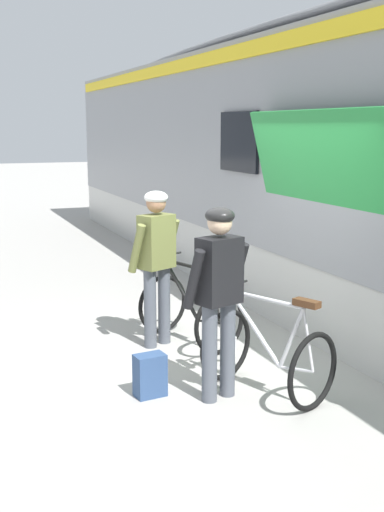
# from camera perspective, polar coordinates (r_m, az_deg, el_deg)

# --- Properties ---
(ground_plane) EXTENTS (80.00, 80.00, 0.00)m
(ground_plane) POSITION_cam_1_polar(r_m,az_deg,el_deg) (6.99, -0.22, -9.33)
(ground_plane) COLOR #A09E99
(cyclist_near_in_dark) EXTENTS (0.66, 0.43, 1.76)m
(cyclist_near_in_dark) POSITION_cam_1_polar(r_m,az_deg,el_deg) (5.84, 2.36, -2.67)
(cyclist_near_in_dark) COLOR #4C515B
(cyclist_near_in_dark) RESTS_ON ground
(cyclist_far_in_olive) EXTENTS (0.66, 0.49, 1.76)m
(cyclist_far_in_olive) POSITION_cam_1_polar(r_m,az_deg,el_deg) (7.31, -3.11, 0.15)
(cyclist_far_in_olive) COLOR #4C515B
(cyclist_far_in_olive) RESTS_ON ground
(bicycle_near_silver) EXTENTS (1.08, 1.26, 0.99)m
(bicycle_near_silver) POSITION_cam_1_polar(r_m,az_deg,el_deg) (6.15, 6.59, -8.35)
(bicycle_near_silver) COLOR black
(bicycle_near_silver) RESTS_ON ground
(bicycle_far_black) EXTENTS (1.01, 1.24, 0.99)m
(bicycle_far_black) POSITION_cam_1_polar(r_m,az_deg,el_deg) (7.51, -0.17, -4.65)
(bicycle_far_black) COLOR black
(bicycle_far_black) RESTS_ON ground
(backpack_on_platform) EXTENTS (0.30, 0.21, 0.40)m
(backpack_on_platform) POSITION_cam_1_polar(r_m,az_deg,el_deg) (6.15, -3.67, -10.31)
(backpack_on_platform) COLOR navy
(backpack_on_platform) RESTS_ON ground
(water_bottle_near_the_bikes) EXTENTS (0.08, 0.08, 0.18)m
(water_bottle_near_the_bikes) POSITION_cam_1_polar(r_m,az_deg,el_deg) (7.29, 3.60, -7.72)
(water_bottle_near_the_bikes) COLOR silver
(water_bottle_near_the_bikes) RESTS_ON ground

